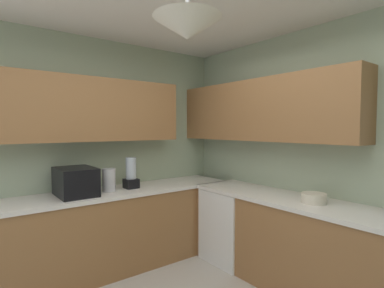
% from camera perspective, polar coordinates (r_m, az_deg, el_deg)
% --- Properties ---
extents(room_shell, '(4.04, 3.65, 2.71)m').
position_cam_1_polar(room_shell, '(2.54, 3.53, 7.14)').
color(room_shell, '#9EAD8E').
rests_on(room_shell, ground_plane).
extents(counter_run_left, '(0.65, 3.26, 0.90)m').
position_cam_1_polar(counter_run_left, '(3.59, -17.38, -15.76)').
color(counter_run_left, olive).
rests_on(counter_run_left, ground_plane).
extents(counter_run_back, '(3.13, 0.65, 0.90)m').
position_cam_1_polar(counter_run_back, '(3.15, 24.83, -18.64)').
color(counter_run_back, olive).
rests_on(counter_run_back, ground_plane).
extents(dishwasher, '(0.60, 0.60, 0.85)m').
position_cam_1_polar(dishwasher, '(3.80, 7.82, -14.94)').
color(dishwasher, white).
rests_on(dishwasher, ground_plane).
extents(microwave, '(0.48, 0.36, 0.29)m').
position_cam_1_polar(microwave, '(3.38, -21.20, -6.66)').
color(microwave, black).
rests_on(microwave, counter_run_left).
extents(kettle, '(0.15, 0.15, 0.26)m').
position_cam_1_polar(kettle, '(3.48, -15.48, -6.58)').
color(kettle, '#B7B7BC').
rests_on(kettle, counter_run_left).
extents(bowl, '(0.23, 0.23, 0.09)m').
position_cam_1_polar(bowl, '(3.09, 22.11, -9.48)').
color(bowl, beige).
rests_on(bowl, counter_run_back).
extents(blender_appliance, '(0.15, 0.15, 0.36)m').
position_cam_1_polar(blender_appliance, '(3.60, -11.49, -5.66)').
color(blender_appliance, black).
rests_on(blender_appliance, counter_run_left).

